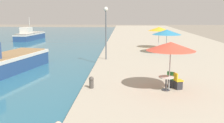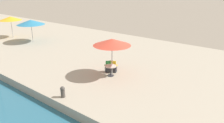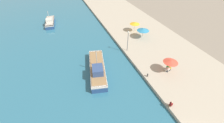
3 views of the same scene
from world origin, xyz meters
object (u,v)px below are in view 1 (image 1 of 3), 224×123
fishing_boat_mid (30,35)px  cafe_table (166,81)px  cafe_umbrella_white (167,32)px  lamppost (106,24)px  cafe_chair_right (172,81)px  cafe_umbrella_striped (159,29)px  cafe_chair_left (178,83)px  cafe_umbrella_pink (171,46)px  mooring_bollard (91,82)px

fishing_boat_mid → cafe_table: size_ratio=9.85×
cafe_umbrella_white → lamppost: (-5.89, -3.75, 0.95)m
cafe_chair_right → lamppost: lamppost is taller
lamppost → cafe_umbrella_white: bearing=32.5°
cafe_umbrella_striped → cafe_table: bearing=-96.5°
cafe_umbrella_white → cafe_chair_left: cafe_umbrella_white is taller
cafe_umbrella_pink → cafe_chair_right: size_ratio=2.84×
cafe_umbrella_white → cafe_chair_right: cafe_umbrella_white is taller
fishing_boat_mid → cafe_umbrella_striped: 24.68m
fishing_boat_mid → cafe_chair_left: 35.48m
cafe_umbrella_pink → cafe_table: size_ratio=3.23×
cafe_umbrella_white → mooring_bollard: cafe_umbrella_white is taller
cafe_umbrella_striped → mooring_bollard: (-5.85, -16.14, -1.89)m
cafe_umbrella_striped → cafe_umbrella_pink: bearing=-95.9°
cafe_chair_left → cafe_chair_right: 0.44m
cafe_chair_right → mooring_bollard: bearing=-140.0°
fishing_boat_mid → mooring_bollard: size_ratio=12.05×
cafe_umbrella_white → fishing_boat_mid: bearing=139.9°
cafe_chair_right → cafe_umbrella_pink: bearing=-78.3°
cafe_chair_left → cafe_umbrella_white: bearing=154.2°
cafe_umbrella_pink → lamppost: lamppost is taller
cafe_umbrella_striped → lamppost: 9.42m
fishing_boat_mid → mooring_bollard: bearing=-58.3°
cafe_umbrella_white → cafe_umbrella_striped: bearing=93.9°
mooring_bollard → cafe_chair_right: bearing=5.0°
lamppost → mooring_bollard: bearing=-91.4°
fishing_boat_mid → cafe_umbrella_pink: fishing_boat_mid is taller
cafe_umbrella_white → cafe_chair_right: size_ratio=3.20×
cafe_table → fishing_boat_mid: bearing=121.7°
cafe_umbrella_white → lamppost: 7.04m
cafe_table → lamppost: lamppost is taller
fishing_boat_mid → cafe_umbrella_striped: size_ratio=3.14×
cafe_umbrella_white → cafe_table: size_ratio=3.64×
cafe_umbrella_pink → cafe_table: 1.83m
cafe_table → mooring_bollard: bearing=177.0°
cafe_umbrella_pink → cafe_chair_right: cafe_umbrella_pink is taller
cafe_chair_left → mooring_bollard: size_ratio=1.39×
cafe_chair_right → cafe_table: bearing=-90.0°
cafe_umbrella_white → cafe_table: 12.87m
cafe_chair_right → mooring_bollard: size_ratio=1.39×
fishing_boat_mid → cafe_chair_left: size_ratio=8.66×
mooring_bollard → lamppost: lamppost is taller
cafe_umbrella_white → mooring_bollard: 13.93m
cafe_umbrella_pink → cafe_umbrella_striped: cafe_umbrella_pink is taller
cafe_table → cafe_umbrella_white: bearing=80.5°
cafe_chair_right → lamppost: bearing=151.9°
cafe_chair_right → mooring_bollard: 4.43m
cafe_chair_right → fishing_boat_mid: bearing=157.8°
cafe_chair_left → fishing_boat_mid: bearing=-166.3°
mooring_bollard → lamppost: size_ratio=0.14×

